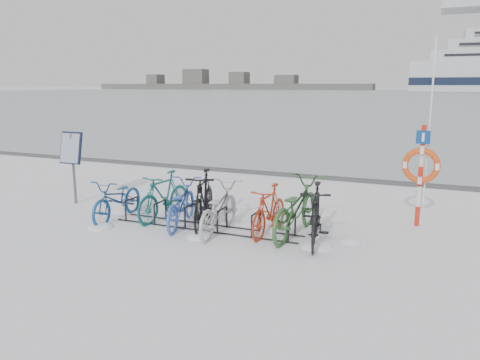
% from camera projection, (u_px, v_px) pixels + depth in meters
% --- Properties ---
extents(ground, '(900.00, 900.00, 0.00)m').
position_uv_depth(ground, '(206.00, 228.00, 9.47)').
color(ground, white).
rests_on(ground, ground).
extents(ice_sheet, '(400.00, 298.00, 0.02)m').
position_uv_depth(ice_sheet, '(427.00, 94.00, 149.28)').
color(ice_sheet, '#98A4AC').
rests_on(ice_sheet, ground).
extents(quay_edge, '(400.00, 0.25, 0.10)m').
position_uv_depth(quay_edge, '(291.00, 175.00, 14.78)').
color(quay_edge, '#3F3F42').
rests_on(quay_edge, ground).
extents(bike_rack, '(4.00, 0.48, 0.46)m').
position_uv_depth(bike_rack, '(206.00, 220.00, 9.43)').
color(bike_rack, black).
rests_on(bike_rack, ground).
extents(info_board, '(0.59, 0.23, 1.76)m').
position_uv_depth(info_board, '(71.00, 152.00, 11.19)').
color(info_board, '#595B5E').
rests_on(info_board, ground).
extents(lifebuoy_station, '(0.73, 0.22, 3.77)m').
position_uv_depth(lifebuoy_station, '(421.00, 166.00, 9.33)').
color(lifebuoy_station, red).
rests_on(lifebuoy_station, ground).
extents(shoreline, '(180.00, 12.00, 9.50)m').
position_uv_depth(shoreline, '(222.00, 85.00, 290.13)').
color(shoreline, '#474747').
rests_on(shoreline, ground).
extents(bike_0, '(0.76, 1.84, 0.94)m').
position_uv_depth(bike_0, '(118.00, 197.00, 10.07)').
color(bike_0, navy).
rests_on(bike_0, ground).
extents(bike_1, '(0.66, 1.81, 1.06)m').
position_uv_depth(bike_1, '(164.00, 195.00, 10.06)').
color(bike_1, '#146064').
rests_on(bike_1, ground).
extents(bike_2, '(1.07, 1.95, 0.97)m').
position_uv_depth(bike_2, '(181.00, 202.00, 9.63)').
color(bike_2, '#355BB9').
rests_on(bike_2, ground).
extents(bike_3, '(1.10, 2.03, 1.18)m').
position_uv_depth(bike_3, '(204.00, 198.00, 9.55)').
color(bike_3, black).
rests_on(bike_3, ground).
extents(bike_4, '(0.82, 1.96, 1.00)m').
position_uv_depth(bike_4, '(218.00, 207.00, 9.17)').
color(bike_4, '#AFB1B7').
rests_on(bike_4, ground).
extents(bike_5, '(0.54, 1.66, 0.99)m').
position_uv_depth(bike_5, '(269.00, 209.00, 9.05)').
color(bike_5, '#BA3217').
rests_on(bike_5, ground).
extents(bike_6, '(0.94, 2.24, 1.14)m').
position_uv_depth(bike_6, '(296.00, 206.00, 8.97)').
color(bike_6, '#2F602E').
rests_on(bike_6, ground).
extents(bike_7, '(0.87, 1.93, 1.12)m').
position_uv_depth(bike_7, '(316.00, 213.00, 8.52)').
color(bike_7, black).
rests_on(bike_7, ground).
extents(snow_drifts, '(5.59, 1.84, 0.20)m').
position_uv_depth(snow_drifts, '(221.00, 231.00, 9.28)').
color(snow_drifts, white).
rests_on(snow_drifts, ground).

